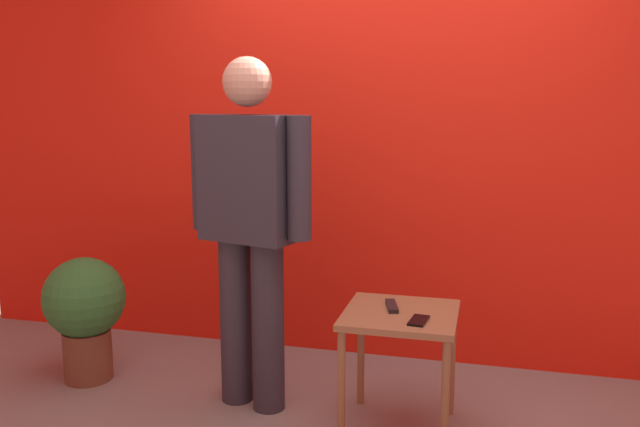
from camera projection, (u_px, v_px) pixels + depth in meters
name	position (u px, v px, depth m)	size (l,w,h in m)	color
back_wall_red	(394.00, 125.00, 3.79)	(5.54, 0.12, 2.77)	red
standing_person	(250.00, 217.00, 3.18)	(0.69, 0.34, 1.73)	#2D2D38
side_table	(400.00, 331.00, 3.00)	(0.51, 0.51, 0.58)	olive
cell_phone	(419.00, 320.00, 2.85)	(0.07, 0.14, 0.01)	black
tv_remote	(392.00, 306.00, 3.03)	(0.04, 0.17, 0.02)	black
potted_plant	(85.00, 308.00, 3.57)	(0.44, 0.44, 0.69)	brown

